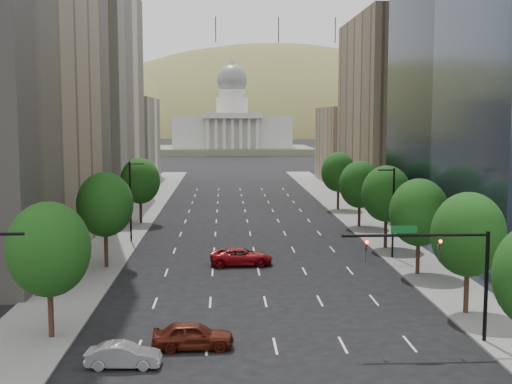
{
  "coord_description": "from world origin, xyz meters",
  "views": [
    {
      "loc": [
        -3.05,
        -9.8,
        13.93
      ],
      "look_at": [
        -0.54,
        43.43,
        8.0
      ],
      "focal_mm": 47.32,
      "sensor_mm": 36.0,
      "label": 1
    }
  ],
  "objects": [
    {
      "name": "tree_left_2",
      "position": [
        -14.0,
        78.0,
        5.68
      ],
      "size": [
        5.2,
        5.2,
        8.68
      ],
      "color": "#382316",
      "rests_on": "ground"
    },
    {
      "name": "midrise_cream_left",
      "position": [
        -25.0,
        103.0,
        17.5
      ],
      "size": [
        14.0,
        30.0,
        35.0
      ],
      "primitive_type": "cube",
      "color": "beige",
      "rests_on": "ground"
    },
    {
      "name": "filler_right",
      "position": [
        25.0,
        133.0,
        8.0
      ],
      "size": [
        14.0,
        26.0,
        16.0
      ],
      "primitive_type": "cube",
      "color": "#8C7759",
      "rests_on": "ground"
    },
    {
      "name": "capitol",
      "position": [
        0.0,
        249.71,
        8.58
      ],
      "size": [
        60.0,
        40.0,
        35.2
      ],
      "color": "#596647",
      "rests_on": "ground"
    },
    {
      "name": "car_red_far",
      "position": [
        -1.5,
        52.8,
        0.82
      ],
      "size": [
        6.1,
        3.14,
        1.65
      ],
      "primitive_type": "imported",
      "rotation": [
        0.0,
        0.0,
        1.64
      ],
      "color": "maroon",
      "rests_on": "ground"
    },
    {
      "name": "sidewalk_right",
      "position": [
        15.5,
        60.0,
        0.07
      ],
      "size": [
        6.0,
        200.0,
        0.15
      ],
      "primitive_type": "cube",
      "color": "slate",
      "rests_on": "ground"
    },
    {
      "name": "parking_tan_right",
      "position": [
        25.0,
        100.0,
        15.0
      ],
      "size": [
        14.0,
        30.0,
        30.0
      ],
      "primitive_type": "cube",
      "color": "#8C7759",
      "rests_on": "ground"
    },
    {
      "name": "traffic_signal",
      "position": [
        10.53,
        30.0,
        5.17
      ],
      "size": [
        9.12,
        0.4,
        7.38
      ],
      "color": "black",
      "rests_on": "ground"
    },
    {
      "name": "tree_right_4",
      "position": [
        14.0,
        74.0,
        5.46
      ],
      "size": [
        5.2,
        5.2,
        8.46
      ],
      "color": "#382316",
      "rests_on": "ground"
    },
    {
      "name": "tree_right_5",
      "position": [
        14.0,
        90.0,
        5.75
      ],
      "size": [
        5.2,
        5.2,
        8.75
      ],
      "color": "#382316",
      "rests_on": "ground"
    },
    {
      "name": "foothills",
      "position": [
        34.67,
        599.39,
        -37.78
      ],
      "size": [
        720.0,
        413.0,
        263.0
      ],
      "color": "olive",
      "rests_on": "ground"
    },
    {
      "name": "tree_right_3",
      "position": [
        14.0,
        60.0,
        5.89
      ],
      "size": [
        5.2,
        5.2,
        8.89
      ],
      "color": "#382316",
      "rests_on": "ground"
    },
    {
      "name": "tree_right_1",
      "position": [
        14.0,
        36.0,
        5.75
      ],
      "size": [
        5.2,
        5.2,
        8.75
      ],
      "color": "#382316",
      "rests_on": "ground"
    },
    {
      "name": "tree_left_1",
      "position": [
        -14.0,
        52.0,
        5.96
      ],
      "size": [
        5.2,
        5.2,
        8.97
      ],
      "color": "#382316",
      "rests_on": "ground"
    },
    {
      "name": "tree_right_2",
      "position": [
        14.0,
        48.0,
        5.6
      ],
      "size": [
        5.2,
        5.2,
        8.61
      ],
      "color": "#382316",
      "rests_on": "ground"
    },
    {
      "name": "tree_left_0",
      "position": [
        -14.0,
        32.0,
        5.75
      ],
      "size": [
        5.2,
        5.2,
        8.75
      ],
      "color": "#382316",
      "rests_on": "ground"
    },
    {
      "name": "filler_left",
      "position": [
        -25.0,
        136.0,
        9.0
      ],
      "size": [
        14.0,
        26.0,
        18.0
      ],
      "primitive_type": "cube",
      "color": "beige",
      "rests_on": "ground"
    },
    {
      "name": "streetlight_ln",
      "position": [
        -13.44,
        65.0,
        4.84
      ],
      "size": [
        1.7,
        0.2,
        9.0
      ],
      "color": "black",
      "rests_on": "ground"
    },
    {
      "name": "sidewalk_left",
      "position": [
        -15.5,
        60.0,
        0.07
      ],
      "size": [
        6.0,
        200.0,
        0.15
      ],
      "primitive_type": "cube",
      "color": "slate",
      "rests_on": "ground"
    },
    {
      "name": "car_silver",
      "position": [
        -8.74,
        26.92,
        0.69
      ],
      "size": [
        4.24,
        1.61,
        1.38
      ],
      "primitive_type": "imported",
      "rotation": [
        0.0,
        0.0,
        1.53
      ],
      "color": "#999A9E",
      "rests_on": "ground"
    },
    {
      "name": "car_maroon",
      "position": [
        -5.0,
        29.77,
        0.84
      ],
      "size": [
        5.0,
        2.17,
        1.68
      ],
      "primitive_type": "imported",
      "rotation": [
        0.0,
        0.0,
        1.61
      ],
      "color": "#4B170C",
      "rests_on": "ground"
    },
    {
      "name": "streetlight_rn",
      "position": [
        13.44,
        55.0,
        4.84
      ],
      "size": [
        1.7,
        0.2,
        9.0
      ],
      "color": "black",
      "rests_on": "ground"
    }
  ]
}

